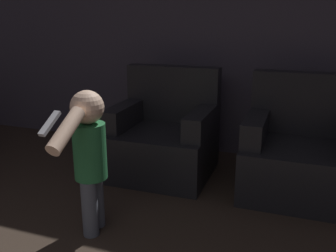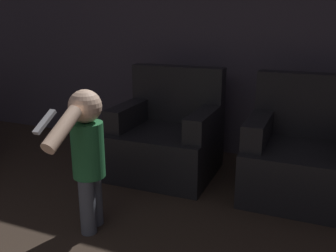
{
  "view_description": "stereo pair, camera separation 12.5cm",
  "coord_description": "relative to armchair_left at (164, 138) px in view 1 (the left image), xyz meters",
  "views": [
    {
      "loc": [
        0.89,
        0.79,
        1.36
      ],
      "look_at": [
        -0.0,
        3.21,
        0.61
      ],
      "focal_mm": 40.0,
      "sensor_mm": 36.0,
      "label": 1
    },
    {
      "loc": [
        1.01,
        0.84,
        1.36
      ],
      "look_at": [
        -0.0,
        3.21,
        0.61
      ],
      "focal_mm": 40.0,
      "sensor_mm": 36.0,
      "label": 2
    }
  ],
  "objects": [
    {
      "name": "wall_back",
      "position": [
        0.26,
        0.72,
        0.98
      ],
      "size": [
        8.4,
        0.05,
        2.6
      ],
      "color": "#3D3842",
      "rests_on": "ground_plane"
    },
    {
      "name": "armchair_left",
      "position": [
        0.0,
        0.0,
        0.0
      ],
      "size": [
        0.89,
        0.82,
        0.93
      ],
      "rotation": [
        0.0,
        0.0,
        0.02
      ],
      "color": "black",
      "rests_on": "ground_plane"
    },
    {
      "name": "armchair_right",
      "position": [
        1.17,
        0.0,
        0.0
      ],
      "size": [
        0.88,
        0.81,
        0.93
      ],
      "rotation": [
        0.0,
        0.0,
        0.01
      ],
      "color": "black",
      "rests_on": "ground_plane"
    },
    {
      "name": "person_toddler",
      "position": [
        -0.08,
        -1.1,
        0.24
      ],
      "size": [
        0.21,
        0.64,
        0.94
      ],
      "rotation": [
        0.0,
        0.0,
        1.76
      ],
      "color": "#474C56",
      "rests_on": "ground_plane"
    }
  ]
}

